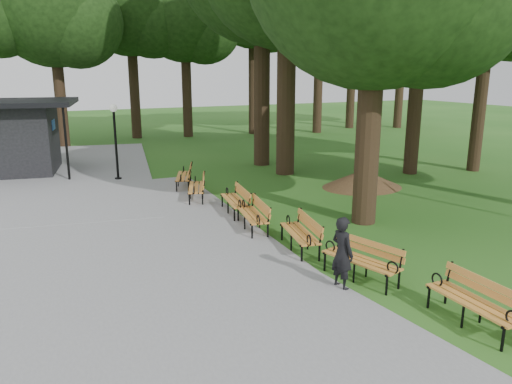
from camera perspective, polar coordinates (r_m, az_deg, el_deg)
name	(u,v)px	position (r m, az deg, el deg)	size (l,w,h in m)	color
ground	(321,269)	(11.40, 7.64, -8.94)	(100.00, 100.00, 0.00)	#265B1A
path	(120,252)	(12.69, -15.64, -6.78)	(12.00, 38.00, 0.06)	gray
person	(342,253)	(10.25, 10.04, -7.04)	(0.57, 0.37, 1.56)	black
kiosk	(7,137)	(23.90, -27.10, 5.70)	(5.09, 4.43, 3.19)	black
lamp_post	(115,126)	(20.69, -16.19, 7.44)	(0.32, 0.32, 3.11)	black
dirt_mound	(362,179)	(19.38, 12.31, 1.54)	(2.69, 2.69, 0.68)	#47301C
bench_1	(473,303)	(9.63, 24.02, -11.71)	(1.90, 0.64, 0.88)	orange
bench_2	(361,261)	(10.86, 12.14, -7.83)	(1.90, 0.64, 0.88)	orange
bench_3	(300,234)	(12.35, 5.13, -4.86)	(1.90, 0.64, 0.88)	orange
bench_4	(252,215)	(13.84, -0.45, -2.70)	(1.90, 0.64, 0.88)	orange
bench_5	(235,201)	(15.36, -2.50, -1.02)	(1.90, 0.64, 0.88)	orange
bench_6	(196,187)	(17.20, -6.99, 0.53)	(1.90, 0.64, 0.88)	orange
bench_7	(184,176)	(19.09, -8.45, 1.83)	(1.90, 0.64, 0.88)	orange
tree_backdrop	(221,11)	(34.24, -4.08, 20.29)	(35.97, 10.15, 16.35)	black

